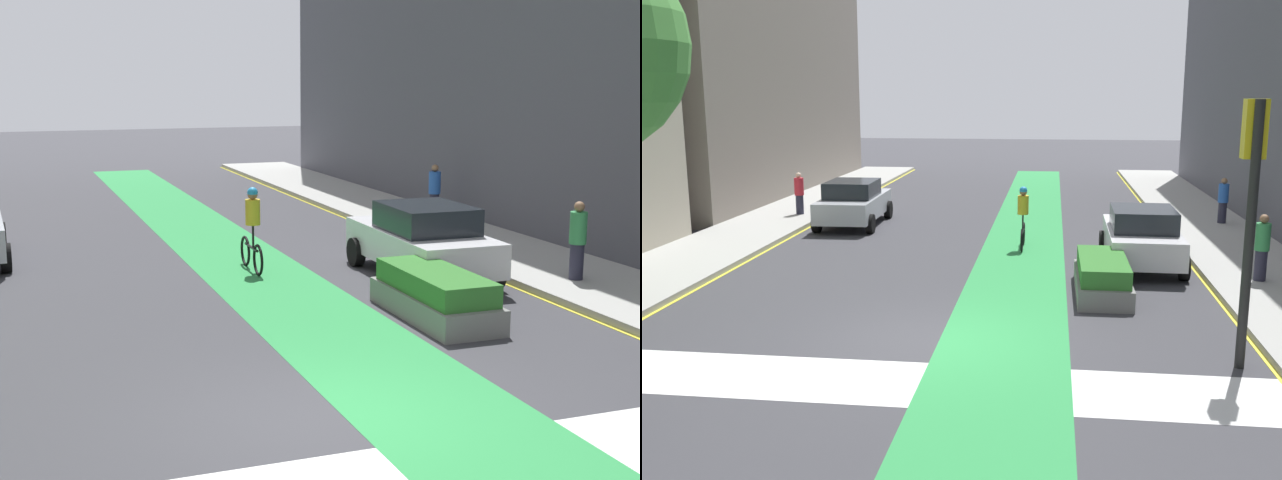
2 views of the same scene
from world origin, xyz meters
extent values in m
plane|color=#38383D|center=(0.00, 0.00, 0.00)|extent=(120.00, 120.00, 0.00)
cube|color=#2D8C47|center=(1.43, 0.00, 0.00)|extent=(2.40, 60.00, 0.01)
cube|color=#4C4C56|center=(12.77, 13.75, 6.21)|extent=(7.53, 27.50, 12.43)
cylinder|color=black|center=(-3.70, 13.05, 0.32)|extent=(0.24, 0.65, 0.64)
cylinder|color=black|center=(-3.63, 10.11, 0.32)|extent=(0.24, 0.65, 0.64)
cube|color=silver|center=(4.62, 6.64, 0.67)|extent=(1.86, 4.22, 0.70)
cube|color=black|center=(4.62, 6.44, 1.29)|extent=(1.63, 2.02, 0.55)
cylinder|color=black|center=(3.74, 8.12, 0.32)|extent=(0.23, 0.64, 0.64)
cylinder|color=black|center=(5.54, 8.09, 0.32)|extent=(0.23, 0.64, 0.64)
cylinder|color=black|center=(3.70, 5.18, 0.32)|extent=(0.23, 0.64, 0.64)
cylinder|color=black|center=(5.50, 5.15, 0.32)|extent=(0.23, 0.64, 0.64)
torus|color=black|center=(1.42, 8.97, 0.34)|extent=(0.06, 0.68, 0.68)
torus|color=black|center=(1.42, 7.92, 0.34)|extent=(0.06, 0.68, 0.68)
cylinder|color=black|center=(1.42, 8.45, 0.52)|extent=(0.07, 0.95, 0.06)
cylinder|color=black|center=(1.42, 8.30, 0.79)|extent=(0.05, 0.05, 0.50)
cylinder|color=gold|center=(1.42, 8.30, 1.31)|extent=(0.32, 0.32, 0.55)
sphere|color=#8C6647|center=(1.42, 8.30, 1.70)|extent=(0.22, 0.22, 0.22)
sphere|color=#268CCC|center=(1.42, 8.30, 1.74)|extent=(0.23, 0.23, 0.23)
cylinder|color=#262638|center=(8.03, 12.69, 0.51)|extent=(0.28, 0.28, 0.71)
cylinder|color=#2659B2|center=(8.03, 12.69, 1.18)|extent=(0.34, 0.34, 0.63)
sphere|color=#8C6647|center=(8.03, 12.69, 1.59)|extent=(0.21, 0.21, 0.21)
cylinder|color=#262638|center=(7.18, 4.79, 0.51)|extent=(0.28, 0.28, 0.73)
cylinder|color=#338C4C|center=(7.18, 4.79, 1.20)|extent=(0.34, 0.34, 0.65)
sphere|color=#8C6647|center=(7.18, 4.79, 1.63)|extent=(0.21, 0.21, 0.21)
cube|color=slate|center=(3.43, 3.67, 0.23)|extent=(1.18, 3.04, 0.45)
cube|color=#33722D|center=(3.43, 3.67, 0.65)|extent=(1.07, 2.74, 0.40)
camera|label=1|loc=(-3.65, -9.91, 4.24)|focal=49.95mm
camera|label=2|loc=(2.24, -12.57, 4.51)|focal=40.56mm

